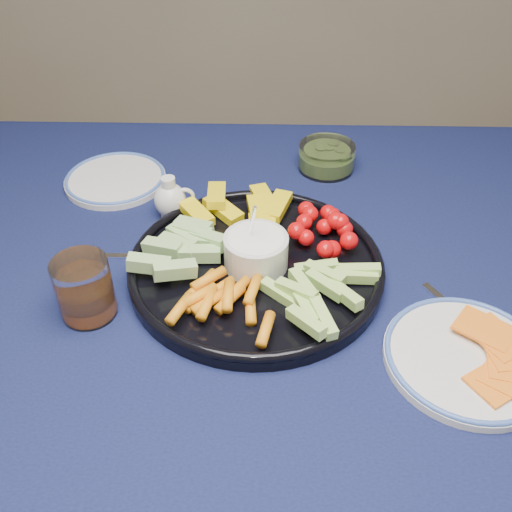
{
  "coord_description": "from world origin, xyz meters",
  "views": [
    {
      "loc": [
        -0.08,
        -0.67,
        1.35
      ],
      "look_at": [
        -0.1,
        0.01,
        0.78
      ],
      "focal_mm": 40.0,
      "sensor_mm": 36.0,
      "label": 1
    }
  ],
  "objects_px": {
    "pickle_bowl": "(326,158)",
    "side_plate_extra": "(115,179)",
    "crudite_platter": "(254,262)",
    "cheese_plate": "(468,356)",
    "juice_tumbler": "(85,292)",
    "dining_table": "(315,319)",
    "creamer_pitcher": "(171,200)"
  },
  "relations": [
    {
      "from": "crudite_platter",
      "to": "side_plate_extra",
      "type": "distance_m",
      "value": 0.38
    },
    {
      "from": "pickle_bowl",
      "to": "creamer_pitcher",
      "type": "bearing_deg",
      "value": -149.43
    },
    {
      "from": "dining_table",
      "to": "pickle_bowl",
      "type": "height_order",
      "value": "pickle_bowl"
    },
    {
      "from": "crudite_platter",
      "to": "cheese_plate",
      "type": "bearing_deg",
      "value": -30.79
    },
    {
      "from": "cheese_plate",
      "to": "side_plate_extra",
      "type": "height_order",
      "value": "cheese_plate"
    },
    {
      "from": "dining_table",
      "to": "crudite_platter",
      "type": "xyz_separation_m",
      "value": [
        -0.1,
        0.01,
        0.11
      ]
    },
    {
      "from": "dining_table",
      "to": "juice_tumbler",
      "type": "xyz_separation_m",
      "value": [
        -0.34,
        -0.08,
        0.13
      ]
    },
    {
      "from": "dining_table",
      "to": "creamer_pitcher",
      "type": "distance_m",
      "value": 0.33
    },
    {
      "from": "pickle_bowl",
      "to": "cheese_plate",
      "type": "relative_size",
      "value": 0.5
    },
    {
      "from": "creamer_pitcher",
      "to": "juice_tumbler",
      "type": "distance_m",
      "value": 0.26
    },
    {
      "from": "cheese_plate",
      "to": "juice_tumbler",
      "type": "distance_m",
      "value": 0.54
    },
    {
      "from": "dining_table",
      "to": "creamer_pitcher",
      "type": "bearing_deg",
      "value": 146.34
    },
    {
      "from": "dining_table",
      "to": "cheese_plate",
      "type": "height_order",
      "value": "cheese_plate"
    },
    {
      "from": "crudite_platter",
      "to": "side_plate_extra",
      "type": "height_order",
      "value": "crudite_platter"
    },
    {
      "from": "dining_table",
      "to": "pickle_bowl",
      "type": "distance_m",
      "value": 0.36
    },
    {
      "from": "creamer_pitcher",
      "to": "side_plate_extra",
      "type": "xyz_separation_m",
      "value": [
        -0.13,
        0.11,
        -0.03
      ]
    },
    {
      "from": "cheese_plate",
      "to": "side_plate_extra",
      "type": "relative_size",
      "value": 1.14
    },
    {
      "from": "side_plate_extra",
      "to": "creamer_pitcher",
      "type": "bearing_deg",
      "value": -40.33
    },
    {
      "from": "dining_table",
      "to": "juice_tumbler",
      "type": "bearing_deg",
      "value": -167.01
    },
    {
      "from": "crudite_platter",
      "to": "creamer_pitcher",
      "type": "bearing_deg",
      "value": 134.51
    },
    {
      "from": "crudite_platter",
      "to": "cheese_plate",
      "type": "xyz_separation_m",
      "value": [
        0.29,
        -0.17,
        -0.01
      ]
    },
    {
      "from": "juice_tumbler",
      "to": "side_plate_extra",
      "type": "xyz_separation_m",
      "value": [
        -0.04,
        0.36,
        -0.03
      ]
    },
    {
      "from": "cheese_plate",
      "to": "juice_tumbler",
      "type": "bearing_deg",
      "value": 171.35
    },
    {
      "from": "creamer_pitcher",
      "to": "crudite_platter",
      "type": "bearing_deg",
      "value": -45.49
    },
    {
      "from": "creamer_pitcher",
      "to": "juice_tumbler",
      "type": "xyz_separation_m",
      "value": [
        -0.09,
        -0.25,
        0.01
      ]
    },
    {
      "from": "pickle_bowl",
      "to": "side_plate_extra",
      "type": "distance_m",
      "value": 0.42
    },
    {
      "from": "dining_table",
      "to": "creamer_pitcher",
      "type": "xyz_separation_m",
      "value": [
        -0.25,
        0.17,
        0.12
      ]
    },
    {
      "from": "dining_table",
      "to": "side_plate_extra",
      "type": "xyz_separation_m",
      "value": [
        -0.38,
        0.28,
        0.1
      ]
    },
    {
      "from": "dining_table",
      "to": "side_plate_extra",
      "type": "relative_size",
      "value": 8.53
    },
    {
      "from": "cheese_plate",
      "to": "juice_tumbler",
      "type": "height_order",
      "value": "juice_tumbler"
    },
    {
      "from": "creamer_pitcher",
      "to": "pickle_bowl",
      "type": "bearing_deg",
      "value": 30.57
    },
    {
      "from": "creamer_pitcher",
      "to": "cheese_plate",
      "type": "xyz_separation_m",
      "value": [
        0.44,
        -0.33,
        -0.02
      ]
    }
  ]
}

